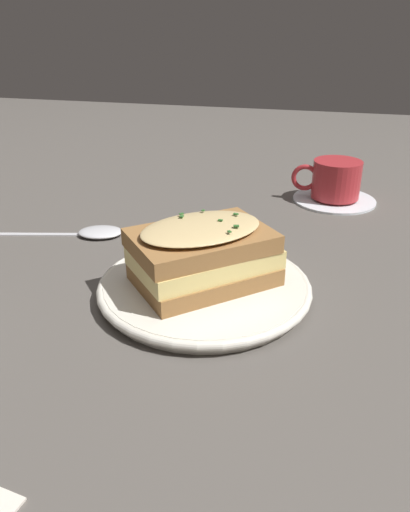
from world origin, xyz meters
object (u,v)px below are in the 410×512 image
at_px(teacup_with_saucer, 335,184).
at_px(dinner_plate, 205,286).
at_px(spoon, 94,232).
at_px(sandwich, 204,253).

bearing_deg(teacup_with_saucer, dinner_plate, 65.29).
bearing_deg(dinner_plate, spoon, 58.38).
bearing_deg(spoon, teacup_with_saucer, 111.94).
distance_m(dinner_plate, teacup_with_saucer, 0.37).
bearing_deg(spoon, sandwich, 44.36).
xyz_separation_m(dinner_plate, sandwich, (-0.00, 0.00, 0.04)).
height_order(sandwich, spoon, sandwich).
distance_m(teacup_with_saucer, spoon, 0.39).
xyz_separation_m(dinner_plate, spoon, (0.12, 0.19, -0.00)).
height_order(dinner_plate, sandwich, sandwich).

